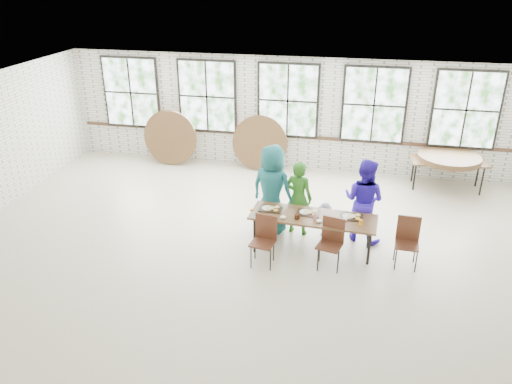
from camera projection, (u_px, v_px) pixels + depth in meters
room at (288, 102)px, 13.03m from camera, size 12.00×12.00×12.00m
dining_table at (313, 219)px, 9.52m from camera, size 2.44×0.94×0.74m
chair_near_left at (264, 236)px, 9.18m from camera, size 0.48×0.47×0.95m
chair_near_right at (331, 238)px, 9.09m from camera, size 0.51×0.50×0.95m
chair_spare at (407, 237)px, 9.13m from camera, size 0.44×0.43×0.95m
adult_teal at (272, 189)px, 10.17m from camera, size 1.06×0.86×1.87m
adult_green at (298, 198)px, 10.12m from camera, size 0.65×0.50×1.58m
toddler at (325, 219)px, 10.20m from camera, size 0.53×0.39×0.73m
adult_blue at (364, 200)px, 9.85m from camera, size 1.03×0.94×1.73m
storage_table at (448, 162)px, 12.23m from camera, size 1.87×0.93×0.74m
tabletop_clutter at (317, 216)px, 9.44m from camera, size 2.00×0.62×0.11m
round_tops_stacked at (449, 158)px, 12.19m from camera, size 1.50×1.50×0.13m
round_tops_leaning at (199, 140)px, 13.66m from camera, size 4.06×0.37×1.49m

